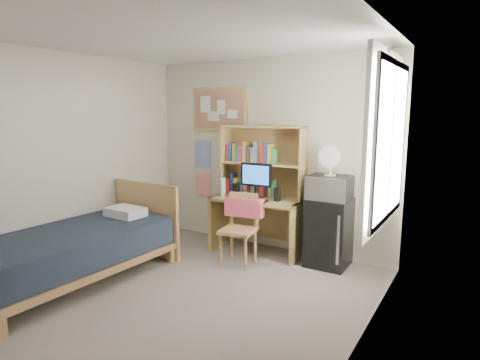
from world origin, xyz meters
The scene contains 25 objects.
floor centered at (0.00, 0.00, -0.01)m, with size 3.60×4.20×0.02m, color gray.
ceiling centered at (0.00, 0.00, 2.60)m, with size 3.60×4.20×0.02m, color silver.
wall_back centered at (0.00, 2.10, 1.30)m, with size 3.60×0.04×2.60m, color beige.
wall_left centered at (-1.80, 0.00, 1.30)m, with size 0.04×4.20×2.60m, color beige.
wall_right centered at (1.80, 0.00, 1.30)m, with size 0.04×4.20×2.60m, color beige.
window_unit centered at (1.75, 1.20, 1.60)m, with size 0.10×1.40×1.70m, color white.
curtain_left centered at (1.72, 0.80, 1.60)m, with size 0.04×0.55×1.70m, color silver.
curtain_right centered at (1.72, 1.60, 1.60)m, with size 0.04×0.55×1.70m, color silver.
bulletin_board centered at (-0.78, 2.08, 1.92)m, with size 0.94×0.03×0.64m, color #AC7A5A.
poster_wave centered at (-1.10, 2.09, 1.25)m, with size 0.30×0.01×0.42m, color #2A46AA.
poster_japan centered at (-1.10, 2.09, 0.78)m, with size 0.28×0.01×0.36m, color red.
desk centered at (0.04, 1.78, 0.38)m, with size 1.20×0.60×0.75m, color tan.
desk_chair centered at (0.04, 1.27, 0.44)m, with size 0.44×0.44×0.89m, color tan.
mini_fridge centered at (1.01, 1.83, 0.42)m, with size 0.50×0.50×0.84m, color black.
bed centered at (-1.24, -0.14, 0.30)m, with size 1.08×2.16×0.59m, color black.
hutch centered at (0.03, 1.93, 1.23)m, with size 1.17×0.30×0.96m, color tan.
monitor centered at (0.04, 1.72, 0.98)m, with size 0.43×0.03×0.46m, color black.
keyboard centered at (0.05, 1.58, 0.76)m, with size 0.42×0.13×0.02m, color black.
speaker_left centered at (-0.26, 1.70, 0.84)m, with size 0.08×0.08×0.18m, color black.
speaker_right centered at (0.34, 1.74, 0.84)m, with size 0.07×0.07×0.17m, color black.
water_bottle centered at (-0.44, 1.65, 0.88)m, with size 0.07×0.07×0.25m, color white.
hoodie centered at (0.01, 1.47, 0.69)m, with size 0.50×0.15×0.24m, color #E25668.
microwave centered at (1.01, 1.81, 0.99)m, with size 0.49×0.37×0.28m, color silver.
desk_fan centered at (1.01, 1.81, 1.29)m, with size 0.26×0.26×0.32m, color white.
pillow centered at (-1.21, 0.61, 0.65)m, with size 0.46×0.32×0.11m, color white.
Camera 1 is at (2.56, -2.80, 1.88)m, focal length 30.00 mm.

